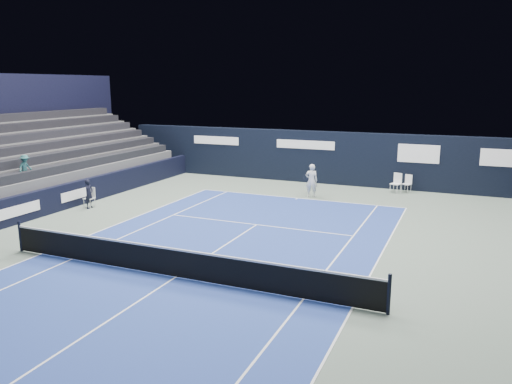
% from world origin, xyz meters
% --- Properties ---
extents(ground, '(48.00, 48.00, 0.00)m').
position_xyz_m(ground, '(0.00, 2.00, 0.00)').
color(ground, '#5A6B5E').
rests_on(ground, ground).
extents(court_surface, '(10.97, 23.77, 0.01)m').
position_xyz_m(court_surface, '(0.00, 0.00, 0.00)').
color(court_surface, navy).
rests_on(court_surface, ground).
extents(folding_chair_back_a, '(0.61, 0.64, 1.09)m').
position_xyz_m(folding_chair_back_a, '(4.56, 15.37, 0.73)').
color(folding_chair_back_a, white).
rests_on(folding_chair_back_a, ground).
extents(folding_chair_back_b, '(0.56, 0.55, 0.97)m').
position_xyz_m(folding_chair_back_b, '(5.06, 15.75, 0.55)').
color(folding_chair_back_b, silver).
rests_on(folding_chair_back_b, ground).
extents(line_judge_chair, '(0.45, 0.44, 0.97)m').
position_xyz_m(line_judge_chair, '(-8.62, 6.14, 0.55)').
color(line_judge_chair, white).
rests_on(line_judge_chair, ground).
extents(line_judge, '(0.39, 0.55, 1.41)m').
position_xyz_m(line_judge, '(-8.52, 5.96, 0.70)').
color(line_judge, black).
rests_on(line_judge, ground).
extents(court_markings, '(11.03, 23.83, 0.00)m').
position_xyz_m(court_markings, '(0.00, 0.00, 0.01)').
color(court_markings, white).
rests_on(court_markings, court_surface).
extents(tennis_net, '(12.90, 0.10, 1.10)m').
position_xyz_m(tennis_net, '(0.00, 0.00, 0.51)').
color(tennis_net, black).
rests_on(tennis_net, ground).
extents(back_sponsor_wall, '(26.00, 0.63, 3.10)m').
position_xyz_m(back_sponsor_wall, '(0.01, 16.50, 1.55)').
color(back_sponsor_wall, black).
rests_on(back_sponsor_wall, ground).
extents(side_barrier_left, '(0.33, 22.00, 1.20)m').
position_xyz_m(side_barrier_left, '(-9.50, 5.97, 0.60)').
color(side_barrier_left, black).
rests_on(side_barrier_left, ground).
extents(spectator_stand, '(6.00, 18.00, 6.40)m').
position_xyz_m(spectator_stand, '(-13.27, 6.98, 1.96)').
color(spectator_stand, '#4F4F52').
rests_on(spectator_stand, ground).
extents(tennis_player, '(0.76, 0.93, 1.76)m').
position_xyz_m(tennis_player, '(0.55, 12.47, 0.88)').
color(tennis_player, silver).
rests_on(tennis_player, ground).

